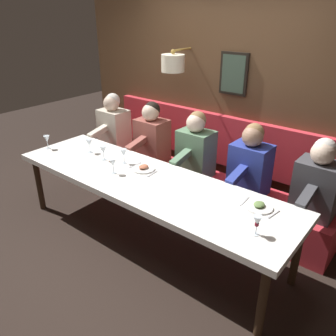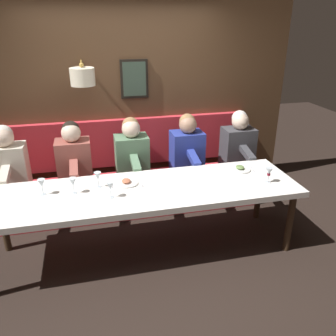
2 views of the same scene
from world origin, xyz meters
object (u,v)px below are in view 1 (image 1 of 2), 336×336
diner_middle (196,147)px  wine_glass_5 (47,139)px  dining_table (146,184)px  diner_near (250,162)px  wine_glass_0 (89,143)px  wine_glass_3 (257,222)px  diner_nearest (318,181)px  diner_farthest (113,124)px  wine_glass_1 (113,163)px  wine_glass_4 (124,153)px  wine_glass_2 (103,150)px  diner_far (152,134)px

diner_middle → wine_glass_5: size_ratio=4.82×
dining_table → diner_middle: 0.89m
diner_near → wine_glass_0: size_ratio=4.82×
wine_glass_3 → wine_glass_5: 2.75m
diner_nearest → diner_farthest: (0.00, 2.81, 0.00)m
diner_nearest → wine_glass_0: size_ratio=4.82×
wine_glass_1 → wine_glass_4: 0.27m
wine_glass_0 → dining_table: bearing=-95.9°
wine_glass_3 → diner_nearest: bearing=-6.7°
diner_middle → wine_glass_5: bearing=124.6°
diner_farthest → wine_glass_1: size_ratio=4.82×
wine_glass_2 → dining_table: bearing=-95.1°
dining_table → diner_near: 1.13m
diner_middle → wine_glass_2: (-0.82, 0.69, 0.04)m
diner_near → wine_glass_0: bearing=114.9°
wine_glass_0 → wine_glass_4: 0.53m
dining_table → wine_glass_3: 1.29m
diner_far → wine_glass_5: bearing=142.3°
wine_glass_0 → wine_glass_4: size_ratio=1.00×
wine_glass_2 → wine_glass_4: bearing=-71.1°
diner_middle → diner_near: bearing=-90.0°
dining_table → diner_middle: diner_middle is taller
diner_farthest → wine_glass_5: size_ratio=4.82×
diner_far → dining_table: bearing=-141.6°
diner_farthest → wine_glass_3: 2.88m
dining_table → diner_near: bearing=-38.2°
diner_far → wine_glass_0: bearing=159.8°
wine_glass_4 → wine_glass_2: bearing=108.9°
dining_table → wine_glass_0: (0.10, 0.99, 0.17)m
diner_far → diner_farthest: (0.00, 0.72, 0.00)m
wine_glass_0 → wine_glass_3: 2.27m
diner_middle → diner_farthest: 1.41m
wine_glass_4 → wine_glass_5: size_ratio=1.00×
wine_glass_5 → diner_farthest: bearing=-3.7°
diner_near → diner_far: same height
diner_nearest → wine_glass_5: bearing=109.5°
wine_glass_0 → diner_middle: bearing=-51.4°
wine_glass_3 → wine_glass_5: same height
diner_near → diner_farthest: size_ratio=1.00×
wine_glass_2 → wine_glass_1: bearing=-116.6°
diner_middle → dining_table: bearing=-179.3°
diner_nearest → wine_glass_0: 2.50m
wine_glass_3 → wine_glass_5: bearing=89.7°
wine_glass_2 → diner_middle: bearing=-39.9°
diner_farthest → wine_glass_2: (-0.82, -0.73, 0.04)m
wine_glass_2 → diner_nearest: bearing=-68.5°
diner_near → wine_glass_4: 1.37m
diner_nearest → diner_middle: size_ratio=1.00×
diner_nearest → wine_glass_4: 1.99m
dining_table → wine_glass_3: bearing=-96.9°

